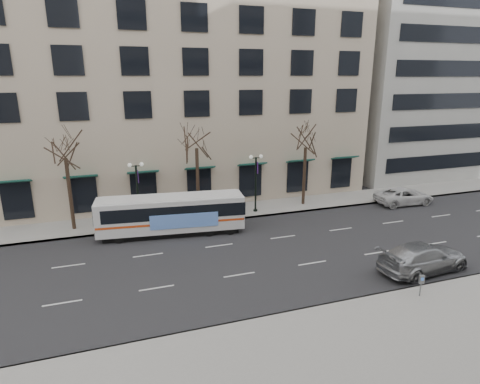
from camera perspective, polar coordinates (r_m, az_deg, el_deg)
name	(u,v)px	position (r m, az deg, el deg)	size (l,w,h in m)	color
ground	(228,259)	(26.97, -1.67, -9.51)	(160.00, 160.00, 0.00)	black
sidewalk_far	(252,209)	(36.33, 1.75, -2.45)	(80.00, 4.00, 0.15)	gray
building_hotel	(151,73)	(44.54, -12.61, 16.25)	(40.00, 20.00, 24.00)	tan
building_office	(421,28)	(59.26, 24.38, 20.51)	(25.00, 20.00, 35.00)	#999993
tree_far_left	(64,146)	(32.59, -23.74, 6.03)	(3.60, 3.60, 8.34)	black
tree_far_mid	(196,137)	(33.16, -6.23, 7.82)	(3.60, 3.60, 8.55)	black
tree_far_right	(306,137)	(36.66, 9.37, 7.73)	(3.60, 3.60, 8.06)	black
lamp_post_left	(138,191)	(32.72, -14.35, 0.18)	(1.22, 0.45, 5.21)	black
lamp_post_right	(256,181)	(34.79, 2.26, 1.63)	(1.22, 0.45, 5.21)	black
city_bus	(172,214)	(30.91, -9.62, -3.04)	(11.20, 3.67, 2.98)	silver
silver_car	(423,257)	(27.59, 24.62, -8.45)	(2.48, 6.09, 1.77)	#9A9CA1
white_pickup	(404,196)	(40.88, 22.29, -0.53)	(2.54, 5.52, 1.53)	silver
pay_station	(421,281)	(24.24, 24.40, -11.47)	(0.31, 0.25, 1.22)	slate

